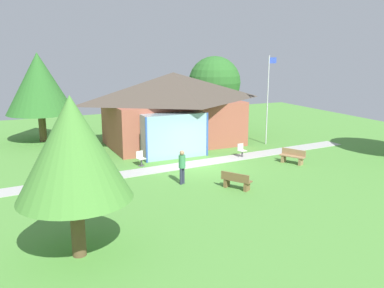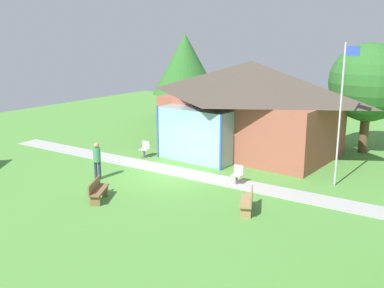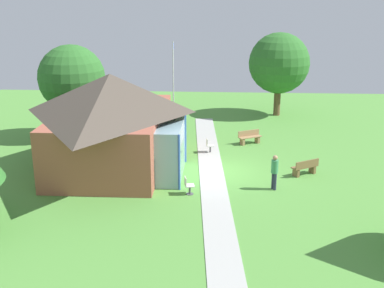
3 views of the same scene
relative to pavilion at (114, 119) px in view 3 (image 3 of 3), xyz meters
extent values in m
plane|color=#54933D|center=(-0.66, -5.87, -2.64)|extent=(44.00, 44.00, 0.00)
cube|color=#A35642|center=(0.06, 0.15, -1.11)|extent=(8.99, 5.47, 3.07)
pyramid|color=#4C4238|center=(0.06, 0.15, 1.43)|extent=(9.99, 6.47, 2.00)
cube|color=#8CB2BF|center=(-1.29, -3.18, -1.26)|extent=(4.04, 1.20, 2.77)
cylinder|color=#3359B2|center=(-3.31, -3.78, -1.26)|extent=(0.12, 0.12, 2.77)
cylinder|color=#3359B2|center=(0.74, -3.78, -1.26)|extent=(0.12, 0.12, 2.77)
cube|color=#ADADA8|center=(-0.66, -5.27, -2.63)|extent=(22.76, 2.90, 0.03)
cylinder|color=silver|center=(6.04, -2.62, 0.47)|extent=(0.08, 0.08, 6.22)
cube|color=blue|center=(6.34, -2.62, 3.23)|extent=(0.60, 0.02, 0.40)
cube|color=#9E7A51|center=(4.46, -7.61, -2.19)|extent=(1.09, 1.53, 0.06)
cube|color=#9E7A51|center=(4.71, -8.10, -2.45)|extent=(0.43, 0.33, 0.39)
cube|color=#9E7A51|center=(4.20, -7.12, -2.45)|extent=(0.43, 0.33, 0.39)
cube|color=#9E7A51|center=(4.63, -7.52, -1.98)|extent=(0.75, 1.36, 0.36)
cube|color=brown|center=(-0.89, -10.16, -2.19)|extent=(1.16, 1.51, 0.06)
cube|color=brown|center=(-1.17, -9.69, -2.45)|extent=(0.42, 0.35, 0.39)
cube|color=brown|center=(-0.60, -10.63, -2.45)|extent=(0.42, 0.35, 0.39)
cube|color=brown|center=(-1.05, -10.26, -1.98)|extent=(0.84, 1.31, 0.36)
cube|color=beige|center=(2.51, -5.15, -2.20)|extent=(0.49, 0.49, 0.04)
cube|color=beige|center=(2.49, -4.95, -1.98)|extent=(0.44, 0.09, 0.40)
cylinder|color=#4C4C51|center=(2.51, -5.15, -2.43)|extent=(0.10, 0.10, 0.42)
cylinder|color=#4C4C51|center=(2.51, -5.15, -2.63)|extent=(0.36, 0.36, 0.02)
cube|color=beige|center=(-3.84, -4.32, -2.20)|extent=(0.52, 0.52, 0.04)
cube|color=beige|center=(-3.88, -4.13, -1.98)|extent=(0.44, 0.13, 0.40)
cylinder|color=#4C4C51|center=(-3.84, -4.32, -2.43)|extent=(0.10, 0.10, 0.42)
cylinder|color=#4C4C51|center=(-3.84, -4.32, -2.63)|extent=(0.36, 0.36, 0.02)
cylinder|color=#2D3347|center=(-3.08, -8.40, -2.22)|extent=(0.14, 0.14, 0.85)
cylinder|color=#2D3347|center=(-2.92, -8.31, -2.22)|extent=(0.14, 0.14, 0.85)
cylinder|color=#3F8C59|center=(-3.00, -8.36, -1.47)|extent=(0.34, 0.34, 0.65)
sphere|color=tan|center=(-3.00, -8.36, -1.02)|extent=(0.24, 0.24, 0.24)
cylinder|color=brown|center=(12.28, -10.11, -1.48)|extent=(0.51, 0.51, 2.33)
sphere|color=#2D6B28|center=(12.28, -10.11, 1.42)|extent=(4.62, 4.62, 4.62)
cylinder|color=brown|center=(5.25, 3.83, -1.47)|extent=(0.49, 0.49, 2.34)
sphere|color=#2D6B28|center=(5.25, 3.83, 1.30)|extent=(4.27, 4.27, 4.27)
camera|label=1|loc=(-11.08, -26.93, 4.10)|focal=39.26mm
camera|label=2|loc=(12.62, -21.81, 4.12)|focal=42.92mm
camera|label=3|loc=(-24.90, -5.70, 6.39)|focal=45.10mm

